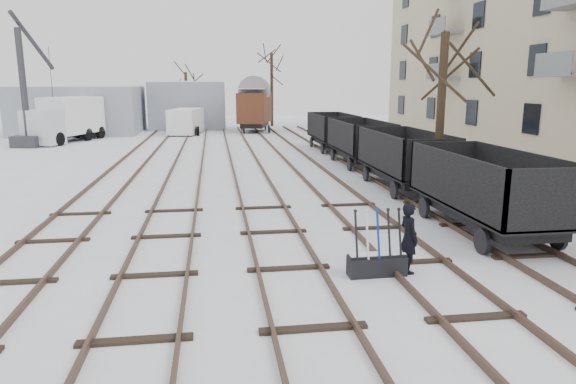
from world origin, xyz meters
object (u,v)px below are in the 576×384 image
Objects in this scene: box_van_wagon at (255,107)px; crane at (27,112)px; freight_wagon_a at (485,202)px; worker at (409,238)px; lorry at (66,119)px; ground_frame at (377,263)px; panel_van at (186,121)px.

box_van_wagon is 18.62m from crane.
freight_wagon_a is 0.64× the size of crane.
worker is 0.21× the size of lorry.
box_van_wagon reaches higher than lorry.
freight_wagon_a is at bearing -69.27° from box_van_wagon.
ground_frame is 32.86m from lorry.
ground_frame is 31.33m from crane.
freight_wagon_a is at bearing -61.90° from panel_van.
freight_wagon_a is 33.07m from panel_van.
panel_van is (-9.92, 31.55, 0.24)m from freight_wagon_a.
crane reaches higher than panel_van.
box_van_wagon is (-3.91, 33.17, 1.35)m from freight_wagon_a.
box_van_wagon reaches higher than freight_wagon_a.
lorry reaches higher than freight_wagon_a.
ground_frame is 0.26× the size of freight_wagon_a.
freight_wagon_a is (4.10, 2.86, 0.60)m from ground_frame.
box_van_wagon reaches higher than ground_frame.
panel_van is at bearing 98.08° from ground_frame.
crane is (-16.20, -9.18, 0.10)m from box_van_wagon.
freight_wagon_a is 1.09× the size of panel_van.
lorry is (-14.26, 29.57, 1.40)m from ground_frame.
freight_wagon_a is at bearing 33.37° from ground_frame.
crane reaches higher than box_van_wagon.
ground_frame is at bearing -44.07° from lorry.
ground_frame is at bearing 88.32° from worker.
worker is 4.35m from freight_wagon_a.
lorry is 1.45× the size of panel_van.
worker reaches higher than ground_frame.
crane is (-20.11, 23.99, 1.44)m from freight_wagon_a.
lorry is at bearing 17.72° from worker.
crane is at bearing -132.81° from panel_van.
worker is at bearing 6.08° from ground_frame.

